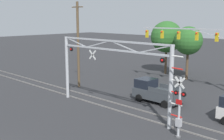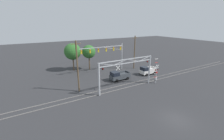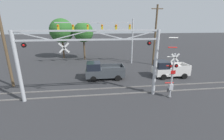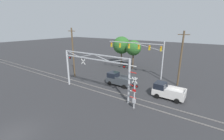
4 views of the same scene
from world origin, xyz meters
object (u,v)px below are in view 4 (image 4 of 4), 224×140
(crossing_gantry, at_px, (94,68))
(pickup_truck_lead, at_px, (119,79))
(background_tree_far_left_verge, at_px, (133,48))
(utility_pole_left, at_px, (73,52))
(utility_pole_right, at_px, (181,59))
(crossing_signal_mast, at_px, (134,93))
(traffic_signal_span, at_px, (144,51))
(pickup_truck_following, at_px, (167,91))
(background_tree_beyond_span, at_px, (122,45))

(crossing_gantry, xyz_separation_m, pickup_truck_lead, (1.37, 4.80, -2.93))
(pickup_truck_lead, relative_size, background_tree_far_left_verge, 0.68)
(utility_pole_left, bearing_deg, background_tree_far_left_verge, 59.73)
(utility_pole_right, bearing_deg, crossing_signal_mast, -104.39)
(crossing_gantry, xyz_separation_m, utility_pole_right, (10.01, 10.33, 0.86))
(crossing_gantry, xyz_separation_m, traffic_signal_span, (2.96, 11.70, 1.36))
(pickup_truck_following, bearing_deg, crossing_gantry, -155.40)
(pickup_truck_lead, height_order, pickup_truck_following, same)
(background_tree_beyond_span, relative_size, background_tree_far_left_verge, 1.09)
(traffic_signal_span, bearing_deg, pickup_truck_following, -46.92)
(utility_pole_left, relative_size, background_tree_beyond_span, 1.29)
(crossing_gantry, distance_m, utility_pole_left, 9.29)
(utility_pole_left, height_order, utility_pole_right, utility_pole_left)
(crossing_signal_mast, distance_m, pickup_truck_following, 6.05)
(pickup_truck_following, bearing_deg, background_tree_beyond_span, 140.22)
(traffic_signal_span, xyz_separation_m, background_tree_far_left_verge, (-4.36, 4.07, -0.26))
(crossing_gantry, xyz_separation_m, background_tree_beyond_span, (-5.48, 17.13, 1.33))
(traffic_signal_span, height_order, pickup_truck_lead, traffic_signal_span)
(pickup_truck_lead, height_order, background_tree_beyond_span, background_tree_beyond_span)
(pickup_truck_lead, relative_size, background_tree_beyond_span, 0.63)
(background_tree_far_left_verge, bearing_deg, crossing_gantry, -84.94)
(utility_pole_left, xyz_separation_m, background_tree_far_left_verge, (7.10, 12.16, 0.03))
(utility_pole_right, bearing_deg, traffic_signal_span, 168.98)
(utility_pole_left, distance_m, background_tree_beyond_span, 13.85)
(crossing_gantry, xyz_separation_m, utility_pole_left, (-8.49, 3.61, 1.06))
(traffic_signal_span, relative_size, utility_pole_right, 1.32)
(crossing_gantry, relative_size, background_tree_far_left_verge, 1.78)
(traffic_signal_span, xyz_separation_m, background_tree_beyond_span, (-8.44, 5.43, -0.03))
(crossing_gantry, height_order, utility_pole_right, utility_pole_right)
(pickup_truck_following, xyz_separation_m, background_tree_far_left_verge, (-11.13, 11.31, 4.03))
(utility_pole_left, height_order, background_tree_far_left_verge, utility_pole_left)
(utility_pole_right, bearing_deg, pickup_truck_lead, -147.39)
(background_tree_far_left_verge, bearing_deg, pickup_truck_following, -45.47)
(crossing_signal_mast, distance_m, pickup_truck_lead, 8.18)
(crossing_signal_mast, bearing_deg, utility_pole_right, 75.61)
(traffic_signal_span, xyz_separation_m, pickup_truck_lead, (-1.60, -6.91, -4.29))
(crossing_gantry, height_order, pickup_truck_lead, crossing_gantry)
(crossing_gantry, distance_m, pickup_truck_lead, 5.79)
(crossing_signal_mast, height_order, pickup_truck_following, crossing_signal_mast)
(traffic_signal_span, bearing_deg, background_tree_far_left_verge, 136.96)
(traffic_signal_span, height_order, utility_pole_left, utility_pole_left)
(crossing_signal_mast, xyz_separation_m, background_tree_beyond_span, (-12.62, 18.02, 3.17))
(crossing_signal_mast, xyz_separation_m, utility_pole_right, (2.88, 11.22, 2.70))
(pickup_truck_following, distance_m, utility_pole_right, 7.00)
(crossing_gantry, bearing_deg, pickup_truck_following, 24.60)
(crossing_gantry, height_order, traffic_signal_span, traffic_signal_span)
(utility_pole_right, bearing_deg, crossing_gantry, -134.11)
(background_tree_beyond_span, bearing_deg, pickup_truck_lead, -60.96)
(pickup_truck_following, relative_size, background_tree_far_left_verge, 0.63)
(crossing_gantry, bearing_deg, utility_pole_left, 156.95)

